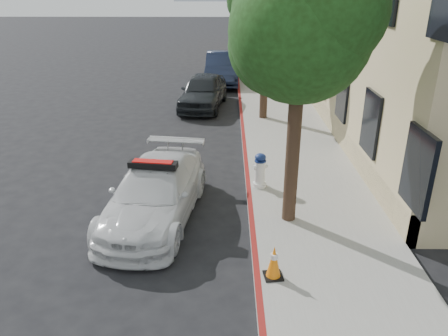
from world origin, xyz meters
TOP-DOWN VIEW (x-y plane):
  - ground at (0.00, 0.00)m, footprint 120.00×120.00m
  - sidewalk at (3.60, 10.00)m, footprint 3.20×50.00m
  - curb_strip at (2.06, 10.00)m, footprint 0.12×50.00m
  - tree_near at (2.93, -2.01)m, footprint 2.92×2.82m
  - tree_mid at (2.93, 5.99)m, footprint 2.77×2.64m
  - police_car at (-0.17, -1.73)m, footprint 2.39×4.67m
  - parked_car_mid at (0.43, 8.01)m, footprint 2.24×4.42m
  - parked_car_far at (1.20, 13.00)m, footprint 1.76×4.91m
  - fire_hydrant at (2.35, -0.32)m, footprint 0.39×0.36m
  - traffic_cone at (2.35, -4.15)m, footprint 0.38×0.38m

SIDE VIEW (x-z plane):
  - ground at x=0.00m, z-range 0.00..0.00m
  - sidewalk at x=3.60m, z-range 0.00..0.15m
  - curb_strip at x=2.06m, z-range 0.00..0.15m
  - traffic_cone at x=2.35m, z-range 0.15..0.80m
  - fire_hydrant at x=2.35m, z-range 0.14..1.06m
  - police_car at x=-0.17m, z-range -0.07..1.37m
  - parked_car_mid at x=0.43m, z-range 0.00..1.44m
  - parked_car_far at x=1.20m, z-range 0.00..1.61m
  - tree_mid at x=2.93m, z-range 1.45..6.88m
  - tree_near at x=2.93m, z-range 1.46..7.08m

